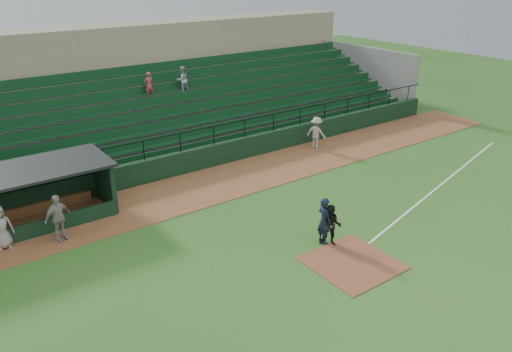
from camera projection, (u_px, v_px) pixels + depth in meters
ground at (333, 251)px, 19.06m from camera, size 90.00×90.00×0.00m
warning_track at (221, 182)px, 25.02m from camera, size 40.00×4.00×0.03m
home_plate_dirt at (352, 263)px, 18.31m from camera, size 3.00×3.00×0.03m
foul_line at (435, 189)px, 24.27m from camera, size 17.49×4.44×0.01m
stadium_structure at (146, 103)px, 30.43m from camera, size 38.00×13.08×6.40m
batter_at_plate at (324, 221)px, 19.31m from camera, size 1.06×0.75×1.93m
umpire at (331, 226)px, 19.18m from camera, size 1.01×1.04×1.69m
runner at (316, 133)px, 29.29m from camera, size 1.12×1.40×1.89m
dugout_player_a at (58, 218)px, 19.42m from camera, size 1.23×0.84×1.94m
dugout_player_b at (1, 227)px, 18.95m from camera, size 0.89×0.61×1.74m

